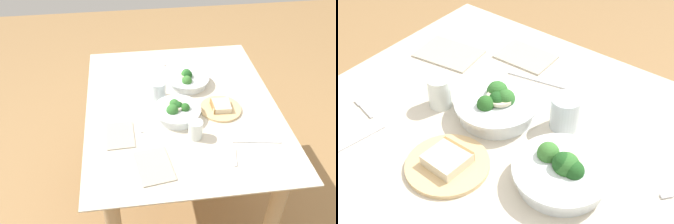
% 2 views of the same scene
% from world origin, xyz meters
% --- Properties ---
extents(dining_table, '(1.15, 0.95, 0.76)m').
position_xyz_m(dining_table, '(0.00, 0.00, 0.63)').
color(dining_table, beige).
rests_on(dining_table, ground_plane).
extents(broccoli_bowl_far, '(0.23, 0.23, 0.09)m').
position_xyz_m(broccoli_bowl_far, '(-0.18, 0.06, 0.80)').
color(broccoli_bowl_far, white).
rests_on(broccoli_bowl_far, dining_table).
extents(broccoli_bowl_near, '(0.23, 0.23, 0.09)m').
position_xyz_m(broccoli_bowl_near, '(0.08, -0.04, 0.80)').
color(broccoli_bowl_near, white).
rests_on(broccoli_bowl_near, dining_table).
extents(bread_side_plate, '(0.20, 0.20, 0.04)m').
position_xyz_m(bread_side_plate, '(0.06, 0.18, 0.78)').
color(bread_side_plate, '#D6B27A').
rests_on(bread_side_plate, dining_table).
extents(water_glass_center, '(0.07, 0.07, 0.09)m').
position_xyz_m(water_glass_center, '(0.23, 0.02, 0.81)').
color(water_glass_center, silver).
rests_on(water_glass_center, dining_table).
extents(water_glass_side, '(0.08, 0.08, 0.09)m').
position_xyz_m(water_glass_side, '(-0.09, -0.11, 0.81)').
color(water_glass_side, silver).
rests_on(water_glass_side, dining_table).
extents(fork_by_near_bowl, '(0.10, 0.03, 0.00)m').
position_xyz_m(fork_by_near_bowl, '(0.39, 0.17, 0.77)').
color(fork_by_near_bowl, '#B7B7BC').
rests_on(fork_by_near_bowl, dining_table).
extents(table_knife_left, '(0.21, 0.05, 0.00)m').
position_xyz_m(table_knife_left, '(0.07, -0.23, 0.77)').
color(table_knife_left, '#B7B7BC').
rests_on(table_knife_left, dining_table).
extents(table_knife_right, '(0.04, 0.22, 0.00)m').
position_xyz_m(table_knife_right, '(0.30, 0.29, 0.77)').
color(table_knife_right, '#B7B7BC').
rests_on(table_knife_right, dining_table).
extents(napkin_folded_upper, '(0.18, 0.13, 0.01)m').
position_xyz_m(napkin_folded_upper, '(0.18, -0.31, 0.77)').
color(napkin_folded_upper, '#B1A997').
rests_on(napkin_folded_upper, dining_table).
extents(napkin_folded_lower, '(0.21, 0.17, 0.01)m').
position_xyz_m(napkin_folded_lower, '(0.39, -0.18, 0.77)').
color(napkin_folded_lower, '#B1A997').
rests_on(napkin_folded_lower, dining_table).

